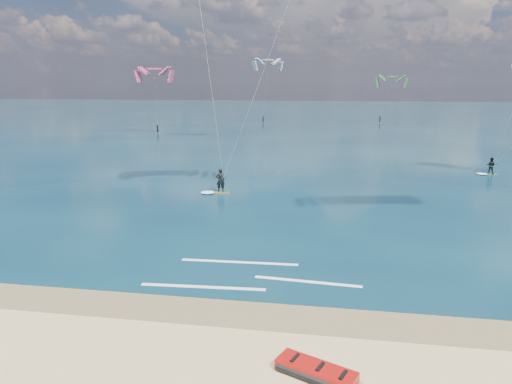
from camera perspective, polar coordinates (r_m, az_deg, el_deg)
ground at (r=54.26m, az=5.36°, el=4.01°), size 320.00×320.00×0.00m
wet_sand_strip at (r=19.03m, az=-2.11°, el=-14.85°), size 320.00×2.40×0.01m
sea at (r=117.78m, az=7.40°, el=9.19°), size 320.00×200.00×0.04m
packed_kite_mid at (r=15.68m, az=7.49°, el=-21.89°), size 3.03×2.22×0.44m
kitesurfer_main at (r=33.59m, az=-2.78°, el=16.73°), size 11.84×8.40×21.05m
shoreline_foam at (r=22.14m, az=-1.10°, el=-10.42°), size 10.01×3.60×0.01m
distant_kites at (r=91.28m, az=2.44°, el=11.64°), size 47.49×29.50×13.32m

